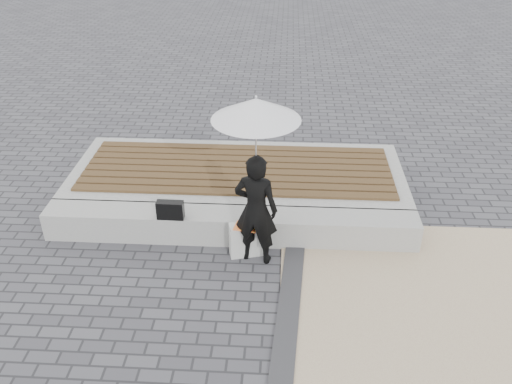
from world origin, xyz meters
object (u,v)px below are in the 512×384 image
parasol (256,109)px  canvas_tote (247,239)px  seating_ledge (230,225)px  handbag (170,210)px  woman (256,210)px

parasol → canvas_tote: 1.84m
parasol → canvas_tote: bearing=144.4°
seating_ledge → handbag: bearing=-167.7°
seating_ledge → canvas_tote: (0.25, -0.35, 0.03)m
parasol → handbag: (-1.13, 0.27, -1.54)m
handbag → canvas_tote: bearing=-9.4°
woman → canvas_tote: (-0.13, 0.09, -0.52)m
parasol → handbag: bearing=166.4°
parasol → canvas_tote: size_ratio=2.82×
seating_ledge → parasol: 1.95m
parasol → handbag: size_ratio=3.68×
handbag → woman: bearing=-12.6°
seating_ledge → woman: size_ratio=3.35×
seating_ledge → parasol: bearing=-49.6°
handbag → parasol: bearing=-12.6°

